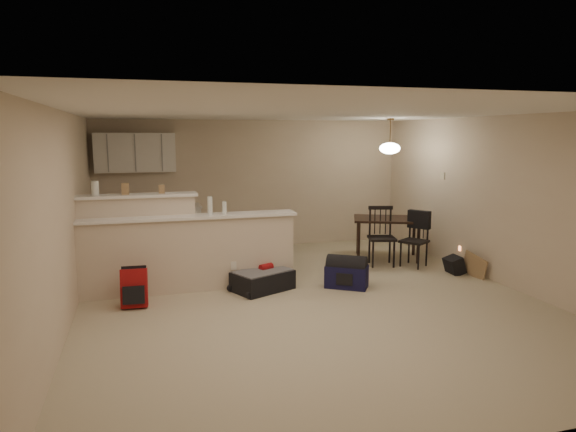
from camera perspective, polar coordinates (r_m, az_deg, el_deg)
name	(u,v)px	position (r m, az deg, el deg)	size (l,w,h in m)	color
room	(310,209)	(6.78, 2.47, 0.81)	(7.00, 7.02, 2.50)	#B6AA8C
breakfast_bar	(171,249)	(7.52, -12.86, -3.56)	(3.08, 0.58, 1.39)	beige
upper_cabinets	(135,153)	(9.68, -16.62, 6.78)	(1.40, 0.34, 0.70)	white
kitchen_counter	(150,232)	(9.71, -15.06, -1.78)	(1.80, 0.60, 0.90)	white
thermostat	(443,176)	(9.46, 16.79, 4.29)	(0.02, 0.12, 0.12)	beige
jar	(95,188)	(7.53, -20.64, 2.91)	(0.10, 0.10, 0.20)	silver
cereal_box	(125,189)	(7.51, -17.64, 2.90)	(0.10, 0.07, 0.16)	#98774E
small_box	(162,189)	(7.52, -13.86, 2.91)	(0.08, 0.06, 0.12)	#98774E
bottle_a	(210,205)	(7.38, -8.67, 1.16)	(0.07, 0.07, 0.26)	silver
bottle_b	(224,208)	(7.42, -7.09, 0.92)	(0.06, 0.06, 0.18)	silver
dining_table	(387,223)	(9.37, 10.99, -0.76)	(1.40, 1.19, 0.74)	black
pendant_lamp	(390,148)	(9.25, 11.24, 7.45)	(0.36, 0.36, 0.62)	brown
dining_chair_near	(382,237)	(8.88, 10.39, -2.26)	(0.44, 0.42, 1.00)	black
dining_chair_far	(414,240)	(8.94, 13.84, -2.57)	(0.40, 0.38, 0.92)	black
suitcase	(263,281)	(7.45, -2.84, -7.19)	(0.81, 0.53, 0.28)	black
red_backpack	(134,288)	(7.01, -16.71, -7.67)	(0.33, 0.21, 0.50)	maroon
navy_duffel	(347,276)	(7.61, 6.53, -6.69)	(0.60, 0.33, 0.33)	#121137
black_daypack	(454,265)	(8.72, 17.99, -5.24)	(0.30, 0.21, 0.27)	black
cardboard_sheet	(475,266)	(8.60, 20.02, -5.24)	(0.47, 0.02, 0.36)	#98774E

